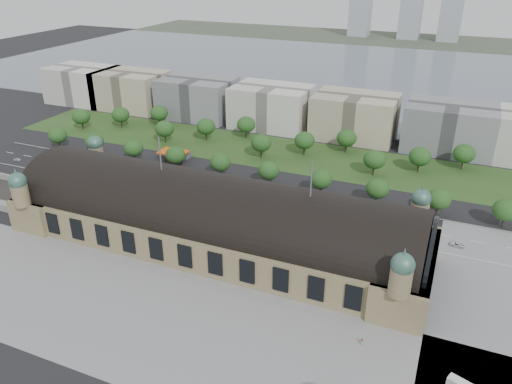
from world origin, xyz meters
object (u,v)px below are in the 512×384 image
at_px(parked_car_3, 102,188).
at_px(pedestrian_0, 362,342).
at_px(traffic_car_4, 257,201).
at_px(parked_car_4, 184,204).
at_px(petrol_station, 179,153).
at_px(bus_east, 343,223).
at_px(traffic_car_3, 200,188).
at_px(parked_car_6, 176,202).
at_px(traffic_car_5, 367,207).
at_px(traffic_car_1, 125,164).
at_px(parked_car_2, 145,192).
at_px(parked_car_0, 107,186).
at_px(parked_car_5, 182,199).
at_px(traffic_car_0, 17,159).
at_px(traffic_car_6, 456,244).
at_px(traffic_car_2, 110,178).
at_px(parked_car_1, 123,187).
at_px(bus_west, 195,195).
at_px(bus_mid, 277,213).

xyz_separation_m(parked_car_3, pedestrian_0, (126.82, -51.63, 0.29)).
distance_m(traffic_car_4, parked_car_4, 30.33).
relative_size(petrol_station, traffic_car_4, 2.90).
bearing_deg(pedestrian_0, bus_east, 118.56).
relative_size(traffic_car_3, parked_car_6, 0.83).
bearing_deg(traffic_car_5, parked_car_3, 108.66).
relative_size(traffic_car_1, parked_car_2, 1.00).
relative_size(traffic_car_4, parked_car_6, 0.85).
bearing_deg(parked_car_0, traffic_car_1, 170.64).
height_order(traffic_car_1, parked_car_3, traffic_car_1).
bearing_deg(parked_car_5, traffic_car_4, 72.73).
distance_m(parked_car_3, bus_east, 107.00).
bearing_deg(traffic_car_1, traffic_car_0, 103.92).
distance_m(traffic_car_1, traffic_car_6, 155.40).
bearing_deg(traffic_car_4, traffic_car_6, 92.75).
bearing_deg(traffic_car_1, bus_east, -101.83).
relative_size(traffic_car_2, parked_car_5, 1.12).
distance_m(traffic_car_1, traffic_car_3, 47.88).
xyz_separation_m(parked_car_1, parked_car_3, (-7.95, -4.00, -0.14)).
bearing_deg(parked_car_2, traffic_car_4, 67.11).
bearing_deg(traffic_car_0, parked_car_2, 80.49).
bearing_deg(parked_car_1, traffic_car_2, -140.23).
distance_m(traffic_car_0, parked_car_5, 99.69).
bearing_deg(parked_car_3, petrol_station, 136.05).
bearing_deg(bus_west, traffic_car_5, -74.55).
height_order(traffic_car_3, traffic_car_5, traffic_car_5).
distance_m(traffic_car_6, bus_west, 105.19).
bearing_deg(parked_car_2, parked_car_5, 54.66).
bearing_deg(traffic_car_0, petrol_station, 109.68).
relative_size(traffic_car_1, pedestrian_0, 2.45).
relative_size(traffic_car_0, parked_car_1, 0.68).
bearing_deg(traffic_car_6, traffic_car_3, -87.73).
relative_size(parked_car_4, parked_car_6, 0.76).
bearing_deg(parked_car_2, parked_car_1, -125.34).
height_order(traffic_car_2, pedestrian_0, pedestrian_0).
bearing_deg(parked_car_5, parked_car_2, -126.99).
bearing_deg(parked_car_6, bus_west, 121.67).
xyz_separation_m(parked_car_0, parked_car_3, (-0.70, -2.05, -0.13)).
relative_size(parked_car_2, parked_car_6, 0.83).
bearing_deg(traffic_car_3, parked_car_6, 175.02).
distance_m(bus_east, pedestrian_0, 63.49).
bearing_deg(parked_car_0, parked_car_6, 59.88).
height_order(parked_car_4, bus_west, bus_west).
bearing_deg(traffic_car_2, traffic_car_4, 88.59).
height_order(traffic_car_4, parked_car_2, traffic_car_4).
bearing_deg(bus_west, parked_car_4, 174.41).
bearing_deg(parked_car_2, bus_west, 64.46).
bearing_deg(pedestrian_0, parked_car_6, 159.85).
distance_m(traffic_car_0, traffic_car_4, 129.28).
xyz_separation_m(parked_car_6, bus_mid, (42.85, 5.85, 0.90)).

